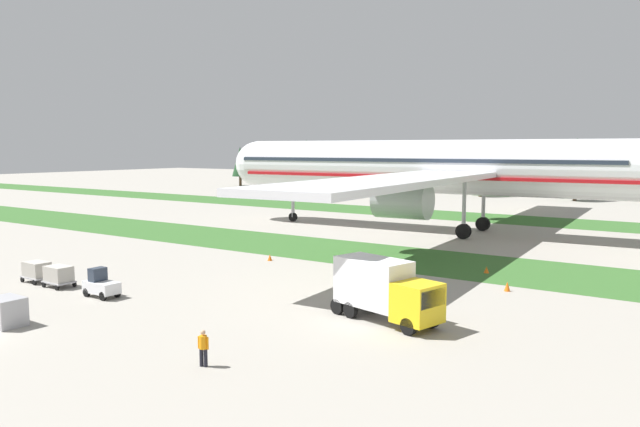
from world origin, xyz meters
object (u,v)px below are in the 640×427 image
baggage_tug (101,285)px  uld_container_3 (6,312)px  cargo_dolly_second (37,270)px  ground_crew_marshaller (203,347)px  taxiway_marker_1 (270,258)px  taxiway_marker_0 (486,270)px  catering_truck (385,288)px  taxiway_marker_2 (507,286)px  airliner (456,167)px  cargo_dolly_lead (59,275)px

baggage_tug → uld_container_3: bearing=11.5°
baggage_tug → cargo_dolly_second: (-7.92, 0.13, 0.10)m
ground_crew_marshaller → taxiway_marker_1: ground_crew_marshaller is taller
baggage_tug → taxiway_marker_0: size_ratio=4.93×
catering_truck → taxiway_marker_2: bearing=176.5°
uld_container_3 → taxiway_marker_1: (-0.23, 24.06, -0.54)m
airliner → taxiway_marker_2: 30.22m
taxiway_marker_2 → cargo_dolly_second: bearing=-150.7°
catering_truck → ground_crew_marshaller: (-3.44, -11.24, -1.01)m
uld_container_3 → catering_truck: bearing=36.6°
airliner → taxiway_marker_0: airliner is taller
catering_truck → taxiway_marker_0: size_ratio=13.73×
baggage_tug → cargo_dolly_second: 7.93m
baggage_tug → taxiway_marker_2: bearing=128.5°
ground_crew_marshaller → airliner: bearing=83.4°
baggage_tug → ground_crew_marshaller: bearing=70.9°
catering_truck → taxiway_marker_1: 20.89m
cargo_dolly_second → taxiway_marker_2: cargo_dolly_second is taller
cargo_dolly_second → ground_crew_marshaller: (23.18, -5.70, 0.03)m
taxiway_marker_0 → cargo_dolly_second: bearing=-140.4°
cargo_dolly_lead → taxiway_marker_1: (6.14, 16.74, -0.64)m
uld_container_3 → cargo_dolly_lead: bearing=131.0°
airliner → cargo_dolly_lead: bearing=159.4°
ground_crew_marshaller → baggage_tug: bearing=145.1°
cargo_dolly_second → ground_crew_marshaller: 23.87m
cargo_dolly_lead → ground_crew_marshaller: (20.28, -5.66, 0.03)m
ground_crew_marshaller → cargo_dolly_lead: bearing=149.6°
airliner → taxiway_marker_2: bearing=-154.6°
baggage_tug → catering_truck: bearing=107.8°
baggage_tug → taxiway_marker_2: baggage_tug is taller
baggage_tug → catering_truck: (18.70, 5.67, 1.14)m
airliner → catering_truck: (10.43, -37.14, -5.90)m
catering_truck → cargo_dolly_second: bearing=-64.0°
taxiway_marker_0 → uld_container_3: bearing=-120.8°
cargo_dolly_lead → baggage_tug: bearing=90.0°
cargo_dolly_lead → catering_truck: catering_truck is taller
airliner → cargo_dolly_second: size_ratio=35.39×
airliner → taxiway_marker_2: size_ratio=115.93×
taxiway_marker_0 → taxiway_marker_1: taxiway_marker_1 is taller
taxiway_marker_0 → taxiway_marker_1: size_ratio=0.96×
cargo_dolly_second → uld_container_3: 11.84m
cargo_dolly_second → taxiway_marker_2: size_ratio=3.28×
catering_truck → taxiway_marker_2: (3.66, 11.48, -1.61)m
catering_truck → taxiway_marker_1: (-17.58, 11.15, -1.67)m
cargo_dolly_lead → cargo_dolly_second: (-2.90, 0.05, 0.00)m
ground_crew_marshaller → uld_container_3: 14.02m
cargo_dolly_lead → catering_truck: size_ratio=0.30×
uld_container_3 → taxiway_marker_1: size_ratio=3.59×
baggage_tug → taxiway_marker_2: (22.35, 17.15, -0.47)m
ground_crew_marshaller → taxiway_marker_0: ground_crew_marshaller is taller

